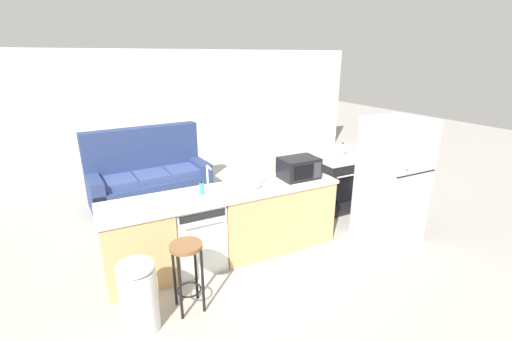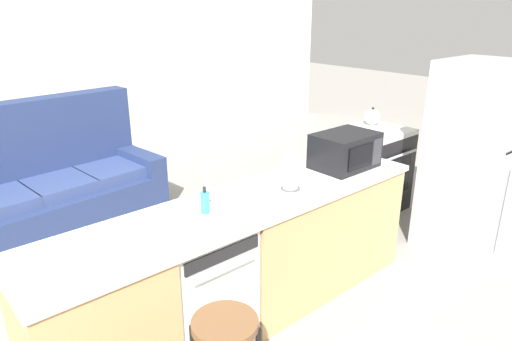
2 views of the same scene
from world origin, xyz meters
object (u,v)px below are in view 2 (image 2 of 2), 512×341
(soap_bottle, at_px, (205,202))
(refrigerator, at_px, (476,159))
(stove_range, at_px, (369,170))
(kettle, at_px, (372,117))
(dishwasher, at_px, (197,286))
(microwave, at_px, (345,150))
(paper_towel_roll, at_px, (291,171))
(couch, at_px, (52,189))

(soap_bottle, bearing_deg, refrigerator, -12.90)
(stove_range, relative_size, kettle, 4.39)
(dishwasher, relative_size, microwave, 1.68)
(paper_towel_roll, relative_size, couch, 0.14)
(dishwasher, distance_m, kettle, 2.91)
(paper_towel_roll, relative_size, kettle, 1.38)
(refrigerator, relative_size, paper_towel_roll, 6.04)
(stove_range, distance_m, soap_bottle, 2.60)
(paper_towel_roll, distance_m, kettle, 2.11)
(microwave, height_order, soap_bottle, microwave)
(dishwasher, height_order, stove_range, stove_range)
(microwave, xyz_separation_m, kettle, (1.32, 0.68, -0.05))
(couch, bearing_deg, refrigerator, -46.95)
(refrigerator, xyz_separation_m, couch, (-2.73, 2.93, -0.46))
(microwave, bearing_deg, kettle, 27.18)
(soap_bottle, bearing_deg, microwave, -1.00)
(dishwasher, relative_size, refrigerator, 0.49)
(refrigerator, bearing_deg, dishwasher, 168.07)
(dishwasher, distance_m, couch, 2.38)
(stove_range, bearing_deg, soap_bottle, -168.09)
(paper_towel_roll, bearing_deg, couch, 110.82)
(paper_towel_roll, height_order, kettle, paper_towel_roll)
(soap_bottle, bearing_deg, dishwasher, -168.04)
(kettle, xyz_separation_m, couch, (-2.90, 1.70, -0.59))
(microwave, bearing_deg, couch, 123.58)
(refrigerator, relative_size, kettle, 8.30)
(refrigerator, relative_size, soap_bottle, 9.67)
(microwave, height_order, kettle, microwave)
(microwave, distance_m, couch, 2.93)
(dishwasher, height_order, soap_bottle, soap_bottle)
(paper_towel_roll, height_order, couch, couch)
(stove_range, xyz_separation_m, couch, (-2.73, 1.83, -0.06))
(couch, bearing_deg, microwave, -56.42)
(refrigerator, bearing_deg, kettle, 82.17)
(paper_towel_roll, bearing_deg, refrigerator, -15.49)
(kettle, bearing_deg, microwave, -152.82)
(microwave, distance_m, kettle, 1.49)
(refrigerator, bearing_deg, paper_towel_roll, 164.51)
(refrigerator, distance_m, paper_towel_roll, 1.89)
(stove_range, relative_size, couch, 0.43)
(soap_bottle, height_order, kettle, kettle)
(stove_range, distance_m, paper_towel_roll, 2.00)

